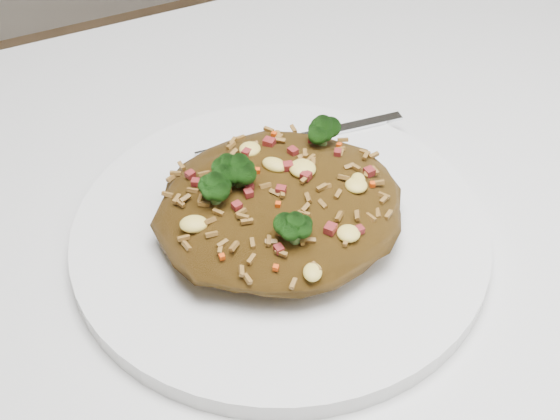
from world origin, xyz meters
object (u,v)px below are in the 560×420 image
Objects in this scene: plate at (280,234)px; fried_rice at (279,198)px; dining_table at (405,370)px; fork at (312,135)px.

fried_rice is at bearing 154.57° from plate.
dining_table is at bearing -50.02° from plate.
fork is (0.06, 0.08, -0.02)m from fried_rice.
fried_rice reaches higher than plate.
plate is at bearing -25.43° from fried_rice.
fork is at bearing 90.08° from dining_table.
dining_table is at bearing -49.90° from fried_rice.
fork is (0.06, 0.08, 0.01)m from plate.
dining_table is at bearing -83.89° from fork.
fried_rice reaches higher than fork.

